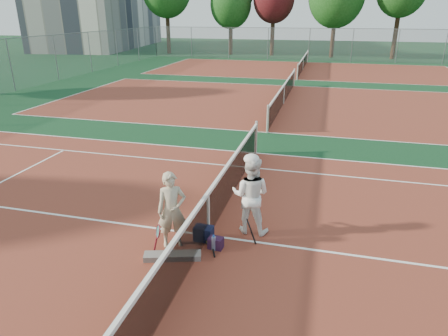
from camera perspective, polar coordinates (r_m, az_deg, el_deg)
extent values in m
plane|color=#0E341A|center=(8.56, -2.21, -9.64)|extent=(130.00, 130.00, 0.00)
cube|color=maroon|center=(8.55, -2.21, -9.62)|extent=(23.77, 10.97, 0.01)
cube|color=maroon|center=(21.09, 8.49, 9.08)|extent=(23.77, 10.97, 0.01)
cube|color=maroon|center=(34.36, 11.18, 13.61)|extent=(23.77, 10.97, 0.01)
imported|color=#B4A88B|center=(7.94, -7.47, -5.97)|extent=(0.68, 0.61, 1.57)
imported|color=white|center=(8.36, 3.82, -3.89)|extent=(0.85, 0.67, 1.69)
cube|color=black|center=(8.34, -2.93, -9.32)|extent=(0.39, 0.27, 0.30)
cube|color=#270F2A|center=(8.09, -1.19, -10.66)|extent=(0.30, 0.22, 0.23)
cube|color=slate|center=(7.87, -7.36, -12.37)|extent=(1.11, 0.56, 0.11)
cylinder|color=silver|center=(8.01, -1.49, -10.74)|extent=(0.09, 0.09, 0.30)
cylinder|color=#382314|center=(47.93, -8.00, 19.18)|extent=(0.44, 0.44, 5.49)
cylinder|color=#382314|center=(46.30, 0.95, 18.48)|extent=(0.44, 0.44, 4.17)
ellipsoid|color=#154A15|center=(46.25, 0.98, 22.35)|extent=(4.40, 4.40, 5.06)
cylinder|color=#382314|center=(45.58, 6.94, 18.57)|extent=(0.44, 0.44, 4.60)
cylinder|color=#382314|center=(44.67, 15.33, 18.09)|extent=(0.44, 0.44, 4.82)
cylinder|color=#382314|center=(44.89, 23.34, 17.48)|extent=(0.44, 0.44, 5.29)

